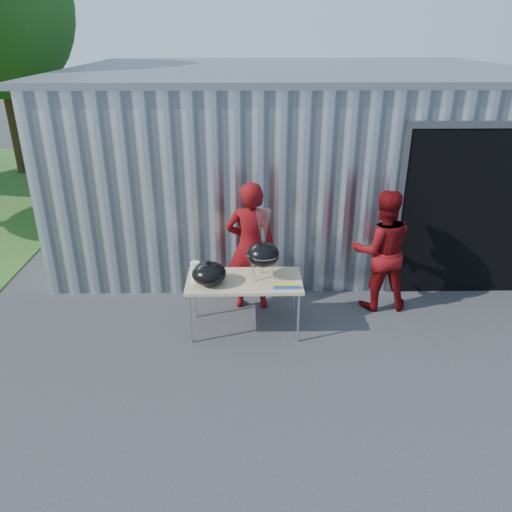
{
  "coord_description": "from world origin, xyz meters",
  "views": [
    {
      "loc": [
        -0.14,
        -5.12,
        3.72
      ],
      "look_at": [
        -0.03,
        0.74,
        1.05
      ],
      "focal_mm": 35.0,
      "sensor_mm": 36.0,
      "label": 1
    }
  ],
  "objects_px": {
    "folding_table": "(244,282)",
    "kettle_grill": "(263,248)",
    "person_cook": "(251,247)",
    "person_bystander": "(381,251)"
  },
  "relations": [
    {
      "from": "folding_table",
      "to": "person_cook",
      "type": "relative_size",
      "value": 0.8
    },
    {
      "from": "folding_table",
      "to": "kettle_grill",
      "type": "xyz_separation_m",
      "value": [
        0.25,
        0.05,
        0.46
      ]
    },
    {
      "from": "folding_table",
      "to": "kettle_grill",
      "type": "relative_size",
      "value": 1.61
    },
    {
      "from": "folding_table",
      "to": "person_bystander",
      "type": "height_order",
      "value": "person_bystander"
    },
    {
      "from": "person_cook",
      "to": "person_bystander",
      "type": "xyz_separation_m",
      "value": [
        1.84,
        -0.03,
        -0.06
      ]
    },
    {
      "from": "person_cook",
      "to": "person_bystander",
      "type": "height_order",
      "value": "person_cook"
    },
    {
      "from": "folding_table",
      "to": "person_bystander",
      "type": "xyz_separation_m",
      "value": [
        1.93,
        0.6,
        0.17
      ]
    },
    {
      "from": "folding_table",
      "to": "person_cook",
      "type": "bearing_deg",
      "value": 82.05
    },
    {
      "from": "person_cook",
      "to": "person_bystander",
      "type": "relative_size",
      "value": 1.07
    },
    {
      "from": "person_cook",
      "to": "kettle_grill",
      "type": "bearing_deg",
      "value": 106.29
    }
  ]
}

